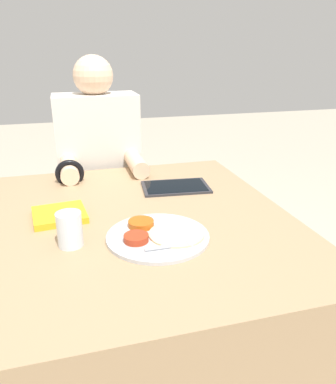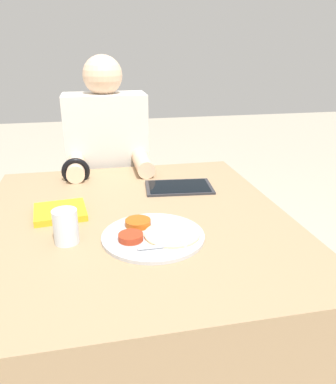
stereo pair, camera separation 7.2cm
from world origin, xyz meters
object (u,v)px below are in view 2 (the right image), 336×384
Objects in this scene: thali_tray at (153,235)px; tablet_device at (179,187)px; person_diner at (110,197)px; drinking_glass at (66,226)px; red_notebook at (60,212)px.

tablet_device is at bearing 66.27° from thali_tray.
thali_tray is 0.23× the size of person_diner.
thali_tray is 0.23m from drinking_glass.
drinking_glass reaches higher than thali_tray.
red_notebook is 1.83× the size of drinking_glass.
person_diner is at bearing 118.49° from tablet_device.
red_notebook is at bearing -106.73° from person_diner.
red_notebook reaches higher than tablet_device.
thali_tray is 0.33m from red_notebook.
thali_tray is at bearing -113.73° from tablet_device.
tablet_device is (0.16, 0.36, -0.00)m from thali_tray.
tablet_device is at bearing 20.37° from red_notebook.
person_diner is 0.83m from drinking_glass.
red_notebook is 0.65m from person_diner.
drinking_glass is (0.03, -0.19, 0.04)m from red_notebook.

